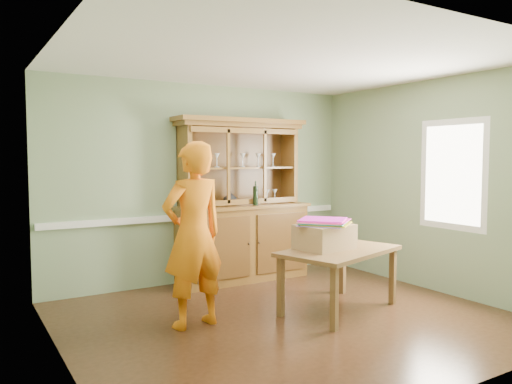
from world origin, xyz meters
TOP-DOWN VIEW (x-y plane):
  - floor at (0.00, 0.00)m, footprint 4.50×4.50m
  - ceiling at (0.00, 0.00)m, footprint 4.50×4.50m
  - wall_back at (0.00, 2.00)m, footprint 4.50×0.00m
  - wall_left at (-2.25, 0.00)m, footprint 0.00×4.00m
  - wall_right at (2.25, 0.00)m, footprint 0.00×4.00m
  - wall_front at (0.00, -2.00)m, footprint 4.50×0.00m
  - chair_rail at (0.00, 1.98)m, footprint 4.41×0.05m
  - framed_map at (-2.23, 0.30)m, footprint 0.03×0.60m
  - window_panel at (2.23, -0.30)m, footprint 0.03×0.96m
  - china_hutch at (0.43, 1.75)m, footprint 1.91×0.63m
  - dining_table at (0.66, -0.04)m, footprint 1.56×1.19m
  - cardboard_box at (0.53, 0.05)m, footprint 0.65×0.55m
  - kite_stack at (0.52, 0.05)m, footprint 0.68×0.68m
  - person at (-0.95, 0.31)m, footprint 0.73×0.53m

SIDE VIEW (x-z plane):
  - floor at x=0.00m, z-range 0.00..0.00m
  - dining_table at x=0.66m, z-range 0.26..0.95m
  - china_hutch at x=0.43m, z-range -0.33..1.91m
  - cardboard_box at x=0.53m, z-range 0.69..0.96m
  - chair_rail at x=0.00m, z-range 0.86..0.94m
  - person at x=-0.95m, z-range 0.00..1.87m
  - kite_stack at x=0.52m, z-range 0.96..1.02m
  - wall_back at x=0.00m, z-range -0.90..3.60m
  - wall_left at x=-2.25m, z-range -0.65..3.35m
  - wall_right at x=2.25m, z-range -0.65..3.35m
  - wall_front at x=0.00m, z-range -0.90..3.60m
  - window_panel at x=2.23m, z-range 0.82..2.18m
  - framed_map at x=-2.23m, z-range 1.32..1.78m
  - ceiling at x=0.00m, z-range 2.70..2.70m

